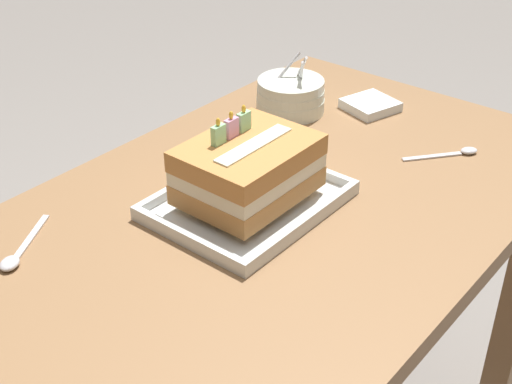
% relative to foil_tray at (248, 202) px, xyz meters
% --- Properties ---
extents(dining_table, '(1.19, 0.69, 0.75)m').
position_rel_foil_tray_xyz_m(dining_table, '(0.01, -0.03, -0.12)').
color(dining_table, olive).
rests_on(dining_table, ground_plane).
extents(foil_tray, '(0.29, 0.23, 0.02)m').
position_rel_foil_tray_xyz_m(foil_tray, '(0.00, 0.00, 0.00)').
color(foil_tray, silver).
rests_on(foil_tray, dining_table).
extents(birthday_cake, '(0.21, 0.16, 0.14)m').
position_rel_foil_tray_xyz_m(birthday_cake, '(0.00, 0.00, 0.06)').
color(birthday_cake, '#C18143').
rests_on(birthday_cake, foil_tray).
extents(bowl_stack, '(0.14, 0.14, 0.13)m').
position_rel_foil_tray_xyz_m(bowl_stack, '(0.33, 0.16, 0.03)').
color(bowl_stack, silver).
rests_on(bowl_stack, dining_table).
extents(serving_spoon_near_tray, '(0.14, 0.09, 0.01)m').
position_rel_foil_tray_xyz_m(serving_spoon_near_tray, '(-0.32, 0.17, -0.00)').
color(serving_spoon_near_tray, silver).
rests_on(serving_spoon_near_tray, dining_table).
extents(serving_spoon_by_bowls, '(0.12, 0.10, 0.01)m').
position_rel_foil_tray_xyz_m(serving_spoon_by_bowls, '(0.38, -0.18, -0.00)').
color(serving_spoon_by_bowls, silver).
rests_on(serving_spoon_by_bowls, dining_table).
extents(napkin_pile, '(0.12, 0.11, 0.02)m').
position_rel_foil_tray_xyz_m(napkin_pile, '(0.44, 0.04, 0.00)').
color(napkin_pile, white).
rests_on(napkin_pile, dining_table).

